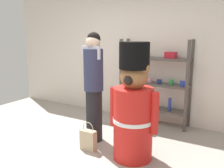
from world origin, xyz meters
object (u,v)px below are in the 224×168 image
shopping_bag (88,140)px  merchandise_shelf (155,82)px  teddy_bear_guard (133,109)px  person_shopper (94,85)px

shopping_bag → merchandise_shelf: bearing=74.4°
teddy_bear_guard → shopping_bag: (-0.68, -0.12, -0.55)m
merchandise_shelf → shopping_bag: 1.76m
shopping_bag → teddy_bear_guard: bearing=9.9°
teddy_bear_guard → merchandise_shelf: bearing=99.2°
teddy_bear_guard → person_shopper: 0.85m
merchandise_shelf → shopping_bag: (-0.44, -1.57, -0.66)m
person_shopper → shopping_bag: (0.12, -0.34, -0.77)m
merchandise_shelf → person_shopper: (-0.56, -1.23, 0.10)m
merchandise_shelf → teddy_bear_guard: size_ratio=1.00×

